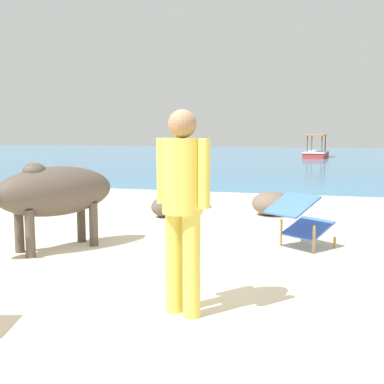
{
  "coord_description": "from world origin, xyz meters",
  "views": [
    {
      "loc": [
        1.43,
        -4.15,
        1.5
      ],
      "look_at": [
        -0.51,
        3.0,
        0.55
      ],
      "focal_mm": 44.87,
      "sensor_mm": 36.0,
      "label": 1
    }
  ],
  "objects_px": {
    "boat_red": "(316,152)",
    "deck_chair_near": "(300,218)",
    "cow": "(52,192)",
    "person_standing": "(183,197)"
  },
  "relations": [
    {
      "from": "cow",
      "to": "deck_chair_near",
      "type": "xyz_separation_m",
      "value": [
        2.92,
        0.85,
        -0.33
      ]
    },
    {
      "from": "deck_chair_near",
      "to": "boat_red",
      "type": "xyz_separation_m",
      "value": [
        -0.08,
        22.04,
        -0.13
      ]
    },
    {
      "from": "cow",
      "to": "deck_chair_near",
      "type": "bearing_deg",
      "value": 138.84
    },
    {
      "from": "cow",
      "to": "boat_red",
      "type": "distance_m",
      "value": 23.07
    },
    {
      "from": "boat_red",
      "to": "cow",
      "type": "bearing_deg",
      "value": -2.01
    },
    {
      "from": "cow",
      "to": "person_standing",
      "type": "xyz_separation_m",
      "value": [
        2.12,
        -1.58,
        0.23
      ]
    },
    {
      "from": "boat_red",
      "to": "deck_chair_near",
      "type": "bearing_deg",
      "value": 5.27
    },
    {
      "from": "deck_chair_near",
      "to": "person_standing",
      "type": "bearing_deg",
      "value": -160.89
    },
    {
      "from": "deck_chair_near",
      "to": "person_standing",
      "type": "xyz_separation_m",
      "value": [
        -0.8,
        -2.44,
        0.56
      ]
    },
    {
      "from": "person_standing",
      "to": "cow",
      "type": "bearing_deg",
      "value": -103.66
    }
  ]
}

